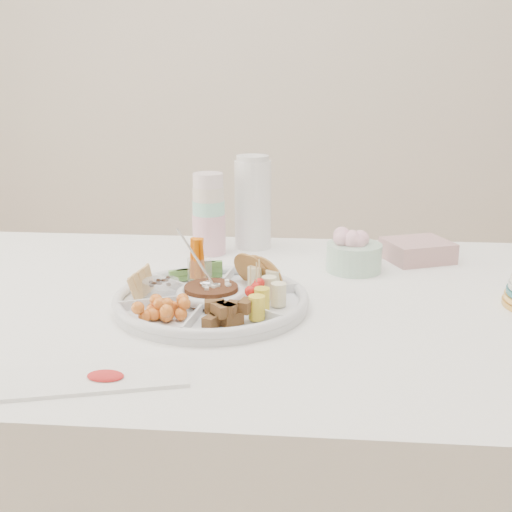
{
  "coord_description": "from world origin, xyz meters",
  "views": [
    {
      "loc": [
        0.2,
        -1.24,
        1.21
      ],
      "look_at": [
        0.08,
        0.04,
        0.84
      ],
      "focal_mm": 45.0,
      "sensor_mm": 36.0,
      "label": 1
    }
  ],
  "objects": [
    {
      "name": "placemat",
      "position": [
        -0.14,
        -0.38,
        0.76
      ],
      "size": [
        0.32,
        0.18,
        0.01
      ],
      "primitive_type": "cube",
      "rotation": [
        0.0,
        0.0,
        0.27
      ],
      "color": "white",
      "rests_on": "dining_table"
    },
    {
      "name": "cherries",
      "position": [
        -0.07,
        -0.16,
        0.79
      ],
      "size": [
        0.14,
        0.14,
        0.04
      ],
      "primitive_type": null,
      "rotation": [
        0.0,
        0.0,
        0.4
      ],
      "color": "gold",
      "rests_on": "party_tray"
    },
    {
      "name": "wall_back",
      "position": [
        0.0,
        2.0,
        1.35
      ],
      "size": [
        4.0,
        0.02,
        2.7
      ],
      "primitive_type": "cube",
      "color": "beige",
      "rests_on": "ground"
    },
    {
      "name": "thermos",
      "position": [
        0.04,
        0.41,
        0.88
      ],
      "size": [
        0.12,
        0.12,
        0.25
      ],
      "primitive_type": "cylinder",
      "rotation": [
        0.0,
        0.0,
        -0.32
      ],
      "color": "white",
      "rests_on": "dining_table"
    },
    {
      "name": "flower_bowl",
      "position": [
        0.3,
        0.22,
        0.81
      ],
      "size": [
        0.17,
        0.17,
        0.1
      ],
      "primitive_type": "cylinder",
      "rotation": [
        0.0,
        0.0,
        0.37
      ],
      "color": "#99D4AE",
      "rests_on": "dining_table"
    },
    {
      "name": "napkin_stack",
      "position": [
        0.46,
        0.32,
        0.78
      ],
      "size": [
        0.19,
        0.18,
        0.05
      ],
      "primitive_type": "cube",
      "rotation": [
        0.0,
        0.0,
        0.38
      ],
      "color": "#BF8F91",
      "rests_on": "dining_table"
    },
    {
      "name": "cup_stack",
      "position": [
        -0.06,
        0.34,
        0.87
      ],
      "size": [
        0.1,
        0.1,
        0.23
      ],
      "primitive_type": "cylinder",
      "rotation": [
        0.0,
        0.0,
        0.17
      ],
      "color": "#B5D2AF",
      "rests_on": "dining_table"
    },
    {
      "name": "granola_chunks",
      "position": [
        0.06,
        -0.18,
        0.79
      ],
      "size": [
        0.12,
        0.12,
        0.04
      ],
      "primitive_type": null,
      "rotation": [
        0.0,
        0.0,
        0.4
      ],
      "color": "#4D331D",
      "rests_on": "party_tray"
    },
    {
      "name": "party_tray",
      "position": [
        0.0,
        -0.06,
        0.78
      ],
      "size": [
        0.5,
        0.5,
        0.04
      ],
      "primitive_type": "cylinder",
      "rotation": [
        0.0,
        0.0,
        0.4
      ],
      "color": "silver",
      "rests_on": "dining_table"
    },
    {
      "name": "tortillas",
      "position": [
        0.08,
        0.05,
        0.8
      ],
      "size": [
        0.14,
        0.14,
        0.06
      ],
      "primitive_type": null,
      "rotation": [
        0.0,
        0.0,
        0.4
      ],
      "color": "#AD7241",
      "rests_on": "party_tray"
    },
    {
      "name": "bean_dip",
      "position": [
        0.0,
        -0.06,
        0.79
      ],
      "size": [
        0.14,
        0.14,
        0.04
      ],
      "primitive_type": "cylinder",
      "rotation": [
        0.0,
        0.0,
        0.4
      ],
      "color": "#52260E",
      "rests_on": "party_tray"
    },
    {
      "name": "banana_tomato",
      "position": [
        0.13,
        -0.07,
        0.82
      ],
      "size": [
        0.13,
        0.13,
        0.08
      ],
      "primitive_type": null,
      "rotation": [
        0.0,
        0.0,
        0.4
      ],
      "color": "#FFEC84",
      "rests_on": "party_tray"
    },
    {
      "name": "carrot_cucumber",
      "position": [
        -0.05,
        0.06,
        0.82
      ],
      "size": [
        0.13,
        0.13,
        0.09
      ],
      "primitive_type": null,
      "rotation": [
        0.0,
        0.0,
        0.4
      ],
      "color": "#DC6000",
      "rests_on": "party_tray"
    },
    {
      "name": "pita_raisins",
      "position": [
        -0.12,
        -0.04,
        0.8
      ],
      "size": [
        0.13,
        0.13,
        0.06
      ],
      "primitive_type": null,
      "rotation": [
        0.0,
        0.0,
        0.4
      ],
      "color": "#ECB577",
      "rests_on": "party_tray"
    },
    {
      "name": "dining_table",
      "position": [
        0.0,
        0.0,
        0.38
      ],
      "size": [
        1.52,
        1.02,
        0.76
      ],
      "primitive_type": "cube",
      "color": "white",
      "rests_on": "floor"
    }
  ]
}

